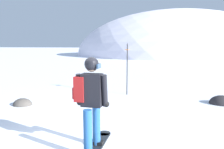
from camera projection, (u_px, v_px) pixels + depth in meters
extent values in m
plane|color=white|center=(75.00, 137.00, 4.55)|extent=(300.00, 300.00, 0.00)
ellipsoid|color=white|center=(174.00, 55.00, 41.57)|extent=(36.79, 33.11, 16.59)
cylinder|color=black|center=(104.00, 133.00, 4.71)|extent=(0.28, 0.28, 0.02)
cube|color=black|center=(97.00, 142.00, 4.18)|extent=(0.25, 0.14, 0.06)
cylinder|color=#235699|center=(96.00, 124.00, 4.13)|extent=(0.15, 0.15, 0.82)
cylinder|color=#235699|center=(88.00, 133.00, 3.67)|extent=(0.15, 0.15, 0.82)
cube|color=black|center=(92.00, 90.00, 3.80)|extent=(0.36, 0.22, 0.58)
cylinder|color=black|center=(80.00, 89.00, 3.86)|extent=(0.10, 0.18, 0.57)
cylinder|color=black|center=(105.00, 91.00, 3.75)|extent=(0.10, 0.18, 0.57)
sphere|color=black|center=(80.00, 102.00, 3.93)|extent=(0.11, 0.11, 0.11)
sphere|color=black|center=(106.00, 104.00, 3.82)|extent=(0.11, 0.11, 0.11)
cube|color=maroon|center=(81.00, 88.00, 3.85)|extent=(0.18, 0.28, 0.44)
cube|color=maroon|center=(76.00, 92.00, 3.88)|extent=(0.06, 0.20, 0.20)
sphere|color=tan|center=(92.00, 66.00, 3.75)|extent=(0.21, 0.21, 0.21)
sphere|color=black|center=(92.00, 64.00, 3.74)|extent=(0.25, 0.25, 0.25)
cube|color=navy|center=(99.00, 66.00, 3.72)|extent=(0.03, 0.17, 0.08)
cylinder|color=black|center=(127.00, 70.00, 8.34)|extent=(0.04, 0.04, 1.92)
cylinder|color=orange|center=(127.00, 50.00, 8.24)|extent=(0.20, 0.20, 0.02)
cone|color=black|center=(127.00, 44.00, 8.21)|extent=(0.04, 0.04, 0.08)
ellipsoid|color=#282628|center=(222.00, 104.00, 7.13)|extent=(0.79, 0.67, 0.55)
ellipsoid|color=#4C4742|center=(23.00, 105.00, 6.98)|extent=(0.62, 0.53, 0.44)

